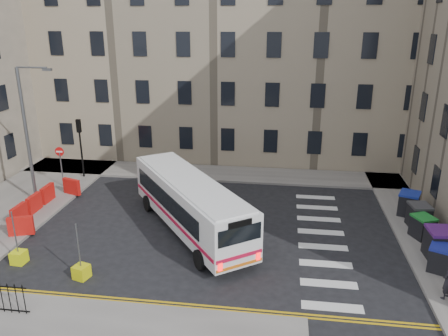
% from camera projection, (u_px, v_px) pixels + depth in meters
% --- Properties ---
extents(ground, '(120.00, 120.00, 0.00)m').
position_uv_depth(ground, '(245.00, 231.00, 23.21)').
color(ground, black).
rests_on(ground, ground).
extents(pavement_north, '(36.00, 3.20, 0.15)m').
position_uv_depth(pavement_north, '(174.00, 171.00, 32.02)').
color(pavement_north, slate).
rests_on(pavement_north, ground).
extents(pavement_east, '(2.40, 26.00, 0.15)m').
position_uv_depth(pavement_east, '(403.00, 208.00, 25.76)').
color(pavement_east, slate).
rests_on(pavement_east, ground).
extents(pavement_west, '(6.00, 22.00, 0.15)m').
position_uv_depth(pavement_west, '(12.00, 207.00, 25.94)').
color(pavement_west, slate).
rests_on(pavement_west, ground).
extents(terrace_north, '(38.30, 10.80, 17.20)m').
position_uv_depth(terrace_north, '(179.00, 45.00, 35.85)').
color(terrace_north, gray).
rests_on(terrace_north, ground).
extents(traffic_light_nw, '(0.28, 0.22, 4.10)m').
position_uv_depth(traffic_light_nw, '(80.00, 139.00, 29.93)').
color(traffic_light_nw, black).
rests_on(traffic_light_nw, pavement_west).
extents(streetlamp, '(0.50, 0.22, 8.14)m').
position_uv_depth(streetlamp, '(27.00, 134.00, 25.37)').
color(streetlamp, '#595B5E').
rests_on(streetlamp, pavement_west).
extents(no_entry_north, '(0.60, 0.08, 3.00)m').
position_uv_depth(no_entry_north, '(60.00, 159.00, 28.38)').
color(no_entry_north, '#595B5E').
rests_on(no_entry_north, pavement_west).
extents(roadworks_barriers, '(1.66, 6.26, 1.00)m').
position_uv_depth(roadworks_barriers, '(40.00, 204.00, 25.00)').
color(roadworks_barriers, red).
rests_on(roadworks_barriers, pavement_west).
extents(bus, '(8.00, 9.75, 2.82)m').
position_uv_depth(bus, '(190.00, 202.00, 22.74)').
color(bus, white).
rests_on(bus, ground).
extents(wheelie_bin_a, '(1.28, 1.34, 1.16)m').
position_uv_depth(wheelie_bin_a, '(440.00, 258.00, 19.15)').
color(wheelie_bin_a, black).
rests_on(wheelie_bin_a, pavement_east).
extents(wheelie_bin_b, '(1.19, 1.35, 1.44)m').
position_uv_depth(wheelie_bin_b, '(439.00, 244.00, 20.08)').
color(wheelie_bin_b, black).
rests_on(wheelie_bin_b, pavement_east).
extents(wheelie_bin_c, '(1.26, 1.33, 1.16)m').
position_uv_depth(wheelie_bin_c, '(423.00, 227.00, 22.03)').
color(wheelie_bin_c, black).
rests_on(wheelie_bin_c, pavement_east).
extents(wheelie_bin_d, '(1.15, 1.28, 1.28)m').
position_uv_depth(wheelie_bin_d, '(419.00, 216.00, 23.13)').
color(wheelie_bin_d, black).
rests_on(wheelie_bin_d, pavement_east).
extents(wheelie_bin_e, '(1.42, 1.50, 1.32)m').
position_uv_depth(wheelie_bin_e, '(409.00, 203.00, 24.63)').
color(wheelie_bin_e, black).
rests_on(wheelie_bin_e, pavement_east).
extents(pedestrian, '(0.67, 0.67, 1.58)m').
position_uv_depth(pedestrian, '(448.00, 281.00, 17.13)').
color(pedestrian, black).
rests_on(pedestrian, pavement_east).
extents(bollard_yellow, '(0.64, 0.64, 0.60)m').
position_uv_depth(bollard_yellow, '(19.00, 257.00, 20.06)').
color(bollard_yellow, '#DEEA0D').
rests_on(bollard_yellow, ground).
extents(bollard_chevron, '(0.74, 0.74, 0.60)m').
position_uv_depth(bollard_chevron, '(81.00, 272.00, 18.89)').
color(bollard_chevron, '#CCCD0C').
rests_on(bollard_chevron, ground).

